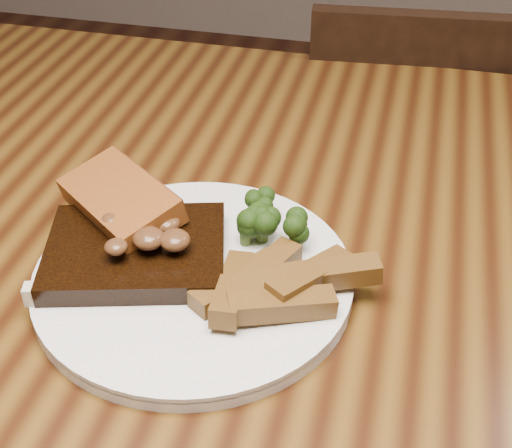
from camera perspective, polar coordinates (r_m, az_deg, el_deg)
The scene contains 9 objects.
dining_table at distance 0.76m, azimuth -0.96°, elevation -6.91°, with size 1.60×0.90×0.75m.
chair_far at distance 1.32m, azimuth 12.53°, elevation 2.40°, with size 0.42×0.42×0.82m.
plate at distance 0.65m, azimuth -4.99°, elevation -4.46°, with size 0.29×0.29×0.01m, color white.
steak at distance 0.65m, azimuth -9.57°, elevation -2.33°, with size 0.16×0.12×0.02m, color black.
steak_bone at distance 0.62m, azimuth -11.39°, elevation -5.66°, with size 0.15×0.01×0.02m, color beige.
mushroom_pile at distance 0.64m, azimuth -8.99°, elevation -0.34°, with size 0.08×0.08×0.03m, color #4F2E18, non-canonical shape.
garlic_bread at distance 0.70m, azimuth -10.59°, elevation 0.49°, with size 0.12×0.07×0.03m, color brown.
potato_wedges at distance 0.62m, azimuth 1.77°, elevation -4.33°, with size 0.12×0.12×0.02m, color brown, non-canonical shape.
broccoli_cluster at distance 0.67m, azimuth 1.46°, elevation 0.03°, with size 0.06×0.06×0.04m, color #1F340C, non-canonical shape.
Camera 1 is at (0.14, -0.52, 1.19)m, focal length 50.00 mm.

